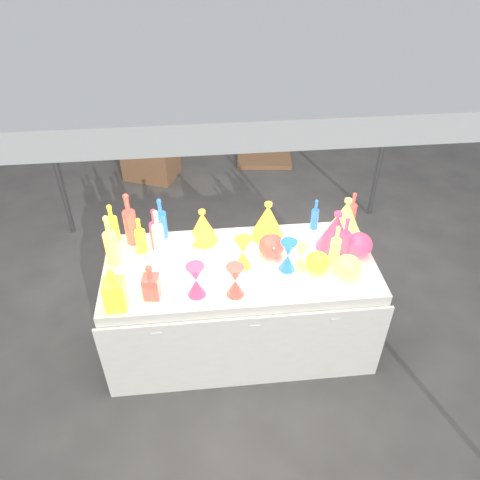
{
  "coord_description": "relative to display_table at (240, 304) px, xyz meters",
  "views": [
    {
      "loc": [
        -0.24,
        -2.32,
        2.8
      ],
      "look_at": [
        0.0,
        0.0,
        0.95
      ],
      "focal_mm": 35.0,
      "sensor_mm": 36.0,
      "label": 1
    }
  ],
  "objects": [
    {
      "name": "ground",
      "position": [
        -0.0,
        0.01,
        -0.37
      ],
      "size": [
        80.0,
        80.0,
        0.0
      ],
      "primitive_type": "plane",
      "color": "#5D5B56",
      "rests_on": "ground"
    },
    {
      "name": "display_table",
      "position": [
        0.0,
        0.0,
        0.0
      ],
      "size": [
        1.84,
        0.83,
        0.75
      ],
      "color": "white",
      "rests_on": "ground"
    },
    {
      "name": "cardboard_box_closed",
      "position": [
        -0.77,
        2.51,
        -0.17
      ],
      "size": [
        0.67,
        0.58,
        0.4
      ],
      "primitive_type": "cube",
      "rotation": [
        0.0,
        0.0,
        -0.39
      ],
      "color": "#936442",
      "rests_on": "ground"
    },
    {
      "name": "cardboard_box_flat",
      "position": [
        0.58,
        2.74,
        -0.35
      ],
      "size": [
        0.7,
        0.53,
        0.06
      ],
      "primitive_type": "cube",
      "rotation": [
        0.0,
        0.0,
        -0.11
      ],
      "color": "#936442",
      "rests_on": "ground"
    },
    {
      "name": "bottle_0",
      "position": [
        -0.85,
        0.36,
        0.52
      ],
      "size": [
        0.1,
        0.1,
        0.29
      ],
      "primitive_type": null,
      "rotation": [
        0.0,
        0.0,
        0.4
      ],
      "color": "red",
      "rests_on": "display_table"
    },
    {
      "name": "bottle_1",
      "position": [
        -0.52,
        0.36,
        0.53
      ],
      "size": [
        0.08,
        0.08,
        0.32
      ],
      "primitive_type": null,
      "rotation": [
        0.0,
        0.0,
        -0.09
      ],
      "color": "#198C47",
      "rests_on": "display_table"
    },
    {
      "name": "bottle_2",
      "position": [
        -0.72,
        0.32,
        0.57
      ],
      "size": [
        0.09,
        0.09,
        0.4
      ],
      "primitive_type": null,
      "rotation": [
        0.0,
        0.0,
        0.02
      ],
      "color": "orange",
      "rests_on": "display_table"
    },
    {
      "name": "bottle_3",
      "position": [
        -0.55,
        0.24,
        0.54
      ],
      "size": [
        0.11,
        0.11,
        0.32
      ],
      "primitive_type": null,
      "rotation": [
        0.0,
        0.0,
        -0.34
      ],
      "color": "#1C2CA7",
      "rests_on": "display_table"
    },
    {
      "name": "bottle_4",
      "position": [
        -0.83,
        0.11,
        0.57
      ],
      "size": [
        0.11,
        0.11,
        0.38
      ],
      "primitive_type": null,
      "rotation": [
        0.0,
        0.0,
        0.24
      ],
      "color": "#147E77",
      "rests_on": "display_table"
    },
    {
      "name": "bottle_5",
      "position": [
        -0.53,
        0.18,
        0.55
      ],
      "size": [
        0.09,
        0.09,
        0.35
      ],
      "primitive_type": null,
      "rotation": [
        0.0,
        0.0,
        -0.18
      ],
      "color": "#D22ABF",
      "rests_on": "display_table"
    },
    {
      "name": "bottle_6",
      "position": [
        -0.65,
        0.21,
        0.51
      ],
      "size": [
        0.07,
        0.07,
        0.27
      ],
      "primitive_type": null,
      "rotation": [
        0.0,
        0.0,
        0.03
      ],
      "color": "red",
      "rests_on": "display_table"
    },
    {
      "name": "decanter_0",
      "position": [
        -0.77,
        -0.3,
        0.52
      ],
      "size": [
        0.12,
        0.12,
        0.29
      ],
      "primitive_type": null,
      "rotation": [
        0.0,
        0.0,
        0.01
      ],
      "color": "red",
      "rests_on": "display_table"
    },
    {
      "name": "decanter_1",
      "position": [
        -0.56,
        -0.24,
        0.5
      ],
      "size": [
        0.11,
        0.11,
        0.25
      ],
      "primitive_type": null,
      "rotation": [
        0.0,
        0.0,
        -0.12
      ],
      "color": "orange",
      "rests_on": "display_table"
    },
    {
      "name": "hourglass_0",
      "position": [
        -0.06,
        -0.27,
        0.49
      ],
      "size": [
        0.13,
        0.13,
        0.22
      ],
      "primitive_type": null,
      "rotation": [
        0.0,
        0.0,
        0.17
      ],
      "color": "orange",
      "rests_on": "display_table"
    },
    {
      "name": "hourglass_1",
      "position": [
        -0.29,
        -0.25,
        0.49
      ],
      "size": [
        0.13,
        0.13,
        0.23
      ],
      "primitive_type": null,
      "rotation": [
        0.0,
        0.0,
        0.17
      ],
      "color": "#1C2CA7",
      "rests_on": "display_table"
    },
    {
      "name": "hourglass_2",
      "position": [
        0.38,
        -0.07,
        0.47
      ],
      "size": [
        0.11,
        0.11,
        0.19
      ],
      "primitive_type": null,
      "rotation": [
        0.0,
        0.0,
        0.18
      ],
      "color": "#147E77",
      "rests_on": "display_table"
    },
    {
      "name": "hourglass_3",
      "position": [
        -0.33,
        0.06,
        0.47
      ],
      "size": [
        0.12,
        0.12,
        0.19
      ],
      "primitive_type": null,
      "rotation": [
        0.0,
        0.0,
        -0.31
      ],
      "color": "#D22ABF",
      "rests_on": "display_table"
    },
    {
      "name": "hourglass_4",
      "position": [
        0.02,
        -0.01,
        0.49
      ],
      "size": [
        0.13,
        0.13,
        0.22
      ],
      "primitive_type": null,
      "rotation": [
        0.0,
        0.0,
        0.19
      ],
      "color": "red",
      "rests_on": "display_table"
    },
    {
      "name": "hourglass_5",
      "position": [
        0.3,
        -0.07,
        0.49
      ],
      "size": [
        0.13,
        0.13,
        0.22
      ],
      "primitive_type": null,
      "rotation": [
        0.0,
        0.0,
        -0.21
      ],
      "color": "#198C47",
      "rests_on": "display_table"
    },
    {
      "name": "globe_0",
      "position": [
        0.49,
        -0.11,
        0.44
      ],
      "size": [
        0.16,
        0.16,
        0.12
      ],
      "primitive_type": null,
      "rotation": [
        0.0,
        0.0,
        0.05
      ],
      "color": "red",
      "rests_on": "display_table"
    },
    {
      "name": "globe_1",
      "position": [
        0.67,
        -0.17,
        0.44
      ],
      "size": [
        0.19,
        0.19,
        0.13
      ],
      "primitive_type": null,
      "rotation": [
        0.0,
        0.0,
        0.17
      ],
      "color": "#147E77",
      "rests_on": "display_table"
    },
    {
      "name": "globe_2",
      "position": [
        0.22,
        0.08,
        0.45
      ],
      "size": [
        0.23,
        0.23,
        0.14
      ],
      "primitive_type": null,
      "rotation": [
        0.0,
        0.0,
        -0.41
      ],
      "color": "orange",
      "rests_on": "display_table"
    },
    {
      "name": "globe_3",
      "position": [
        0.8,
        0.02,
        0.45
      ],
      "size": [
        0.23,
        0.23,
        0.15
      ],
      "primitive_type": null,
      "rotation": [
        0.0,
        0.0,
        0.33
      ],
      "color": "#1C2CA7",
      "rests_on": "display_table"
    },
    {
      "name": "lampshade_0",
      "position": [
        -0.23,
        0.29,
        0.5
      ],
      "size": [
        0.25,
        0.25,
        0.25
      ],
      "primitive_type": null,
      "rotation": [
        0.0,
        0.0,
        0.22
      ],
      "color": "#C1DD2E",
      "rests_on": "display_table"
    },
    {
      "name": "lampshade_1",
      "position": [
        0.22,
        0.29,
        0.52
      ],
      "size": [
        0.31,
        0.31,
        0.28
      ],
      "primitive_type": null,
      "rotation": [
        0.0,
        0.0,
        -0.37
      ],
      "color": "#C1DD2E",
      "rests_on": "display_table"
    },
    {
      "name": "lampshade_2",
      "position": [
        0.66,
        0.12,
        0.52
      ],
      "size": [
        0.3,
        0.3,
        0.29
      ],
      "primitive_type": null,
      "rotation": [
        0.0,
        0.0,
        -0.23
      ],
      "color": "#1C2CA7",
      "rests_on": "display_table"
    },
    {
      "name": "lampshade_3",
      "position": [
        0.78,
        0.29,
        0.51
      ],
      "size": [
        0.3,
        0.3,
        0.27
      ],
      "primitive_type": null,
      "rotation": [
        0.0,
        0.0,
        -0.37
      ],
      "color": "#147E77",
      "rests_on": "display_table"
    },
    {
      "name": "bottle_8",
      "position": [
        0.57,
        0.35,
        0.5
      ],
      "size": [
        0.07,
        0.07,
        0.25
      ],
      "primitive_type": null,
      "rotation": [
        0.0,
        0.0,
        -0.26
      ],
      "color": "#198C47",
      "rests_on": "display_table"
    },
    {
      "name": "bottle_9",
      "position": [
        0.85,
        0.36,
        0.51
      ],
      "size": [
        0.06,
        0.06,
        0.28
      ],
      "primitive_type": null,
      "rotation": [
        0.0,
        0.0,
        0.04
      ],
      "color": "orange",
      "rests_on": "display_table"
    },
    {
      "name": "bottle_10",
      "position": [
        0.69,
        0.01,
        0.54
      ],
      "size": [
        0.08,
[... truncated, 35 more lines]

